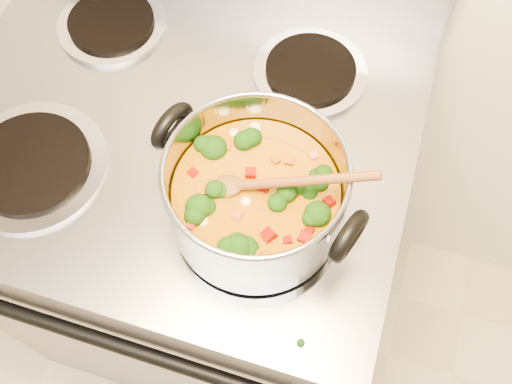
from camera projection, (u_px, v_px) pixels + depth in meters
The scene contains 4 objects.
electric_range at pixel (201, 228), 1.34m from camera, with size 0.78×0.71×1.08m.
stockpot at pixel (256, 196), 0.78m from camera, with size 0.31×0.25×0.15m.
wooden_spoon at pixel (261, 184), 0.75m from camera, with size 0.23×0.07×0.10m.
cooktop_crumbs at pixel (256, 143), 0.91m from camera, with size 0.27×0.06×0.01m.
Camera 1 is at (0.29, 0.68, 1.70)m, focal length 40.00 mm.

